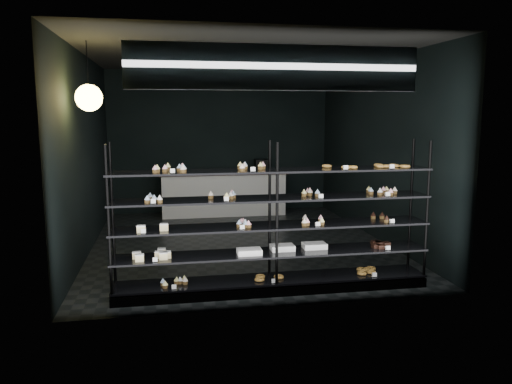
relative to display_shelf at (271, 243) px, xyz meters
The scene contains 5 objects.
room 2.64m from the display_shelf, 91.20° to the left, with size 5.01×6.01×3.20m.
display_shelf is the anchor object (origin of this frame).
signage 2.17m from the display_shelf, 96.16° to the right, with size 3.30×0.05×0.50m.
pendant_lamp 3.04m from the display_shelf, 157.50° to the left, with size 0.35×0.35×0.90m.
service_counter 4.95m from the display_shelf, 90.31° to the left, with size 2.82×0.65×1.23m.
Camera 1 is at (-1.22, -8.44, 2.25)m, focal length 35.00 mm.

